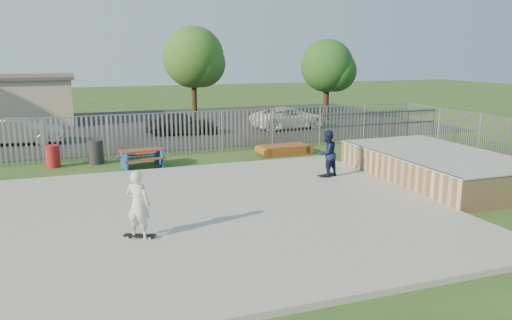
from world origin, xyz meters
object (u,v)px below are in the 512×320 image
object	(u,v)px
car_white	(289,118)
tree_mid	(193,57)
car_silver	(21,131)
skater_white	(138,204)
picnic_table	(142,158)
car_dark	(182,124)
tree_right	(327,66)
trash_bin_grey	(96,152)
trash_bin_red	(53,156)
funbox	(284,150)
skater_navy	(327,154)

from	to	relation	value
car_white	tree_mid	size ratio (longest dim) A/B	0.74
car_silver	skater_white	distance (m)	16.53
car_silver	tree_mid	xyz separation A→B (m)	(10.59, 6.10, 3.66)
picnic_table	skater_white	size ratio (longest dim) A/B	1.09
car_dark	tree_right	distance (m)	11.64
picnic_table	tree_right	xyz separation A→B (m)	(14.18, 10.62, 3.39)
picnic_table	skater_white	world-z (taller)	skater_white
picnic_table	tree_right	world-z (taller)	tree_right
car_white	skater_white	world-z (taller)	skater_white
trash_bin_grey	skater_white	bearing A→B (deg)	-86.68
trash_bin_red	car_silver	world-z (taller)	car_silver
tree_right	funbox	bearing A→B (deg)	-126.52
car_silver	trash_bin_grey	bearing A→B (deg)	-141.64
trash_bin_red	skater_white	xyz separation A→B (m)	(2.29, -9.88, 0.55)
trash_bin_red	skater_white	size ratio (longest dim) A/B	0.54
car_silver	skater_navy	xyz separation A→B (m)	(11.37, -11.99, 0.32)
car_dark	skater_navy	size ratio (longest dim) A/B	2.42
car_dark	car_white	world-z (taller)	car_white
tree_right	skater_navy	bearing A→B (deg)	-117.68
picnic_table	car_dark	size ratio (longest dim) A/B	0.45
tree_right	skater_navy	size ratio (longest dim) A/B	3.23
tree_mid	skater_navy	bearing A→B (deg)	-87.52
picnic_table	car_dark	bearing A→B (deg)	61.09
car_dark	tree_right	xyz separation A→B (m)	(10.86, 2.77, 3.14)
funbox	skater_navy	world-z (taller)	skater_navy
car_silver	tree_mid	distance (m)	12.76
car_dark	skater_navy	distance (m)	12.78
trash_bin_red	tree_mid	bearing A→B (deg)	54.08
skater_navy	skater_white	distance (m)	8.42
trash_bin_grey	tree_mid	distance (m)	14.66
skater_navy	skater_white	world-z (taller)	same
trash_bin_grey	car_silver	bearing A→B (deg)	119.29
car_dark	skater_white	world-z (taller)	skater_white
car_dark	skater_navy	world-z (taller)	skater_navy
funbox	car_dark	xyz separation A→B (m)	(-3.32, 7.41, 0.41)
picnic_table	tree_mid	bearing A→B (deg)	62.16
trash_bin_grey	tree_right	bearing A→B (deg)	30.31
picnic_table	trash_bin_red	size ratio (longest dim) A/B	2.03
tree_mid	skater_navy	xyz separation A→B (m)	(0.78, -18.09, -3.34)
car_silver	tree_mid	bearing A→B (deg)	-50.99
car_dark	skater_white	xyz separation A→B (m)	(-4.50, -16.49, 0.39)
car_white	skater_white	xyz separation A→B (m)	(-11.27, -16.38, 0.33)
picnic_table	trash_bin_red	distance (m)	3.68
car_dark	tree_right	size ratio (longest dim) A/B	0.75
car_white	skater_navy	world-z (taller)	skater_navy
trash_bin_grey	car_dark	world-z (taller)	car_dark
car_white	skater_navy	size ratio (longest dim) A/B	2.77
funbox	trash_bin_red	world-z (taller)	trash_bin_red
skater_navy	trash_bin_grey	bearing A→B (deg)	-55.57
funbox	car_white	size ratio (longest dim) A/B	0.46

